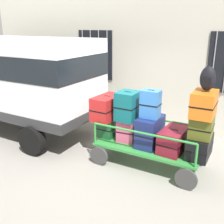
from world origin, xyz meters
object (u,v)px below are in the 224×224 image
object	(u,v)px
suitcase_right_bottom	(199,146)
backpack	(208,79)
luggage_cart	(149,149)
suitcase_midright_bottom	(173,140)
van	(13,74)
suitcase_left_middle	(107,107)
suitcase_right_middle	(202,126)
suitcase_midleft_bottom	(127,131)
suitcase_midleft_middle	(128,106)
suitcase_right_top	(204,104)
suitcase_left_bottom	(108,127)
suitcase_center_middle	(150,104)
suitcase_center_bottom	(150,131)

from	to	relation	value
suitcase_right_bottom	backpack	distance (m)	1.31
suitcase_right_bottom	backpack	world-z (taller)	backpack
luggage_cart	suitcase_midright_bottom	size ratio (longest dim) A/B	2.87
van	suitcase_left_middle	xyz separation A→B (m)	(3.09, -0.12, -0.45)
suitcase_left_middle	suitcase_right_middle	bearing A→B (deg)	-0.70
suitcase_midleft_bottom	suitcase_midleft_middle	world-z (taller)	suitcase_midleft_middle
luggage_cart	suitcase_right_top	world-z (taller)	suitcase_right_top
luggage_cart	suitcase_left_bottom	distance (m)	1.07
suitcase_left_middle	suitcase_right_bottom	distance (m)	2.10
suitcase_left_middle	suitcase_center_middle	world-z (taller)	suitcase_center_middle
suitcase_right_top	suitcase_right_bottom	bearing A→B (deg)	90.00
luggage_cart	backpack	world-z (taller)	backpack
luggage_cart	suitcase_midleft_middle	size ratio (longest dim) A/B	3.68
van	suitcase_right_middle	world-z (taller)	van
suitcase_midleft_bottom	backpack	distance (m)	2.01
suitcase_left_middle	suitcase_midleft_bottom	distance (m)	0.68
suitcase_right_bottom	suitcase_right_top	bearing A→B (deg)	-90.00
suitcase_right_middle	backpack	size ratio (longest dim) A/B	1.21
suitcase_midleft_middle	suitcase_center_bottom	distance (m)	0.71
suitcase_right_bottom	suitcase_right_middle	distance (m)	0.42
suitcase_right_middle	suitcase_center_bottom	bearing A→B (deg)	177.96
suitcase_midleft_middle	suitcase_midleft_bottom	bearing A→B (deg)	-90.00
suitcase_left_bottom	suitcase_center_middle	distance (m)	1.24
backpack	luggage_cart	bearing A→B (deg)	-179.37
suitcase_center_bottom	suitcase_midright_bottom	distance (m)	0.52
suitcase_midleft_middle	suitcase_midright_bottom	xyz separation A→B (m)	(1.02, 0.02, -0.57)
suitcase_midright_bottom	backpack	bearing A→B (deg)	-0.27
suitcase_midright_bottom	suitcase_right_bottom	size ratio (longest dim) A/B	1.16
suitcase_center_bottom	suitcase_right_bottom	xyz separation A→B (m)	(1.02, -0.01, -0.10)
luggage_cart	suitcase_right_middle	distance (m)	1.25
luggage_cart	backpack	distance (m)	1.92
suitcase_right_top	suitcase_midright_bottom	bearing A→B (deg)	175.74
van	suitcase_midright_bottom	distance (m)	4.71
suitcase_center_middle	suitcase_midright_bottom	size ratio (longest dim) A/B	0.73
suitcase_left_middle	luggage_cart	bearing A→B (deg)	-1.08
suitcase_left_middle	suitcase_right_middle	world-z (taller)	suitcase_left_middle
van	suitcase_center_middle	world-z (taller)	van
suitcase_center_middle	backpack	distance (m)	1.20
suitcase_left_middle	suitcase_midright_bottom	bearing A→B (deg)	-0.21
suitcase_left_middle	suitcase_right_top	distance (m)	2.08
suitcase_midleft_middle	suitcase_midright_bottom	bearing A→B (deg)	1.13
suitcase_left_middle	suitcase_midleft_bottom	world-z (taller)	suitcase_left_middle
suitcase_midleft_middle	suitcase_center_middle	distance (m)	0.52
suitcase_right_bottom	suitcase_right_top	distance (m)	0.86
suitcase_left_bottom	backpack	bearing A→B (deg)	-0.19
luggage_cart	suitcase_midleft_middle	xyz separation A→B (m)	(-0.51, -0.01, 0.89)
van	luggage_cart	distance (m)	4.29
suitcase_midleft_bottom	suitcase_center_middle	size ratio (longest dim) A/B	0.85
suitcase_midleft_middle	suitcase_center_bottom	size ratio (longest dim) A/B	0.85
van	suitcase_left_bottom	distance (m)	3.23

